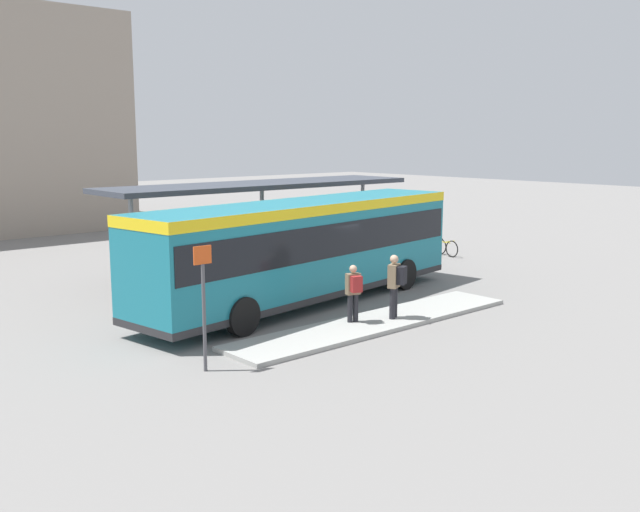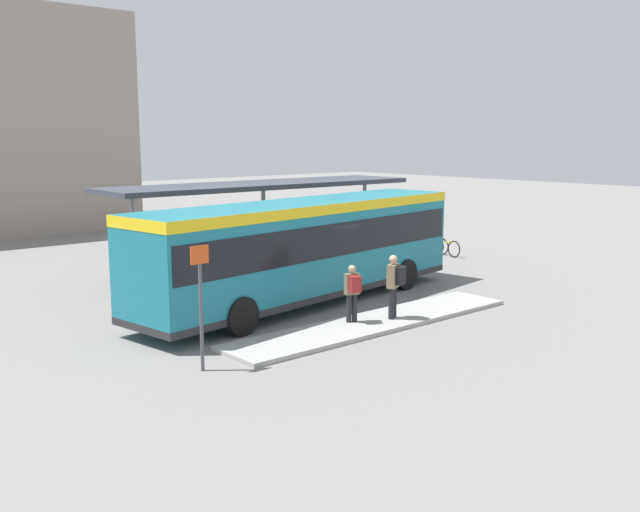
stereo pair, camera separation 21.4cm
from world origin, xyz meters
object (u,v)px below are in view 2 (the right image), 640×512
at_px(bicycle_yellow, 446,247).
at_px(potted_planter_near_shelter, 328,260).
at_px(bicycle_white, 433,245).
at_px(bicycle_orange, 421,242).
at_px(pedestrian_companion, 395,282).
at_px(pedestrian_waiting, 353,290).
at_px(city_bus, 305,244).
at_px(platform_sign, 201,302).

distance_m(bicycle_yellow, potted_planter_near_shelter, 6.71).
xyz_separation_m(bicycle_white, bicycle_orange, (0.15, 0.83, 0.02)).
height_order(pedestrian_companion, potted_planter_near_shelter, pedestrian_companion).
relative_size(pedestrian_waiting, bicycle_yellow, 0.92).
bearing_deg(city_bus, pedestrian_companion, -91.50).
bearing_deg(city_bus, platform_sign, -157.48).
bearing_deg(pedestrian_waiting, bicycle_white, -42.65).
bearing_deg(platform_sign, pedestrian_companion, 0.57).
xyz_separation_m(bicycle_orange, potted_planter_near_shelter, (-6.98, -1.52, 0.19)).
height_order(city_bus, potted_planter_near_shelter, city_bus).
bearing_deg(bicycle_orange, bicycle_yellow, 173.07).
xyz_separation_m(city_bus, bicycle_orange, (10.63, 4.55, -1.47)).
bearing_deg(bicycle_orange, platform_sign, 118.31).
distance_m(city_bus, platform_sign, 6.79).
relative_size(pedestrian_companion, platform_sign, 0.64).
height_order(pedestrian_companion, bicycle_white, pedestrian_companion).
xyz_separation_m(bicycle_orange, platform_sign, (-16.47, -7.99, 1.18)).
bearing_deg(bicycle_orange, bicycle_white, 172.34).
bearing_deg(pedestrian_companion, bicycle_orange, -77.12).
xyz_separation_m(pedestrian_waiting, potted_planter_near_shelter, (4.42, 5.95, -0.45)).
distance_m(bicycle_yellow, bicycle_orange, 1.68).
bearing_deg(bicycle_yellow, pedestrian_waiting, -55.92).
relative_size(bicycle_white, platform_sign, 0.60).
bearing_deg(potted_planter_near_shelter, city_bus, -140.28).
distance_m(city_bus, bicycle_yellow, 10.85).
relative_size(city_bus, bicycle_yellow, 7.25).
height_order(pedestrian_waiting, potted_planter_near_shelter, pedestrian_waiting).
relative_size(bicycle_yellow, bicycle_white, 1.01).
bearing_deg(potted_planter_near_shelter, pedestrian_companion, -116.95).
bearing_deg(pedestrian_waiting, bicycle_orange, -39.96).
xyz_separation_m(potted_planter_near_shelter, platform_sign, (-9.49, -6.47, 0.98)).
height_order(city_bus, bicycle_orange, city_bus).
relative_size(pedestrian_waiting, bicycle_orange, 0.89).
relative_size(bicycle_orange, potted_planter_near_shelter, 1.61).
bearing_deg(pedestrian_companion, platform_sign, 65.71).
bearing_deg(bicycle_white, city_bus, -73.34).
bearing_deg(pedestrian_companion, bicycle_white, -79.75).
distance_m(pedestrian_waiting, potted_planter_near_shelter, 7.43).
distance_m(pedestrian_companion, bicycle_yellow, 11.80).
xyz_separation_m(pedestrian_companion, potted_planter_near_shelter, (3.26, 6.41, -0.57)).
bearing_deg(pedestrian_waiting, city_bus, 2.02).
relative_size(bicycle_white, bicycle_orange, 0.95).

